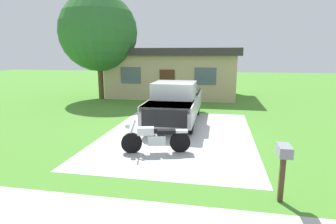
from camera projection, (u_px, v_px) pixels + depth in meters
The scene contains 7 objects.
ground_plane at pixel (178, 134), 10.84m from camera, with size 80.00×80.00×0.00m, color #4C8C2F.
driveway_pad at pixel (178, 134), 10.84m from camera, with size 5.71×8.26×0.01m, color #B8B8B8.
motorcycle at pixel (155, 138), 8.76m from camera, with size 2.18×0.86×1.09m.
pickup_truck at pixel (176, 102), 12.72m from camera, with size 2.03×5.64×1.90m.
mailbox at pixel (283, 158), 5.72m from camera, with size 0.26×0.48×1.26m.
shade_tree at pixel (98, 32), 18.68m from camera, with size 5.27×5.27×7.21m.
neighbor_house at pixel (173, 72), 20.62m from camera, with size 9.60×5.60×3.50m.
Camera 1 is at (1.53, -10.32, 3.10)m, focal length 29.41 mm.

